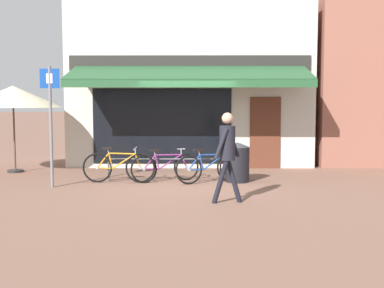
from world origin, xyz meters
The scene contains 10 objects.
ground_plane centered at (0.00, 0.00, 0.00)m, with size 160.00×160.00×0.00m, color brown.
shop_front centered at (0.04, 3.88, 2.45)m, with size 7.39×4.62×4.91m.
bike_rack_rail centered at (-0.55, 0.08, 0.46)m, with size 2.88×0.04×0.57m.
bicycle_orange centered at (-1.66, -0.14, 0.39)m, with size 1.77×0.52×0.87m.
bicycle_purple centered at (-0.53, 0.04, 0.36)m, with size 1.68×0.86×0.83m.
bicycle_blue centered at (0.55, -0.13, 0.37)m, with size 1.68×0.88×0.85m.
pedestrian_adult centered at (0.83, -2.46, 1.09)m, with size 0.62×0.42×1.77m.
litter_bin centered at (1.24, 0.01, 0.49)m, with size 0.61×0.61×0.98m.
parking_sign centered at (-3.08, -0.80, 1.68)m, with size 0.44×0.07×2.77m.
cafe_parasol centered at (-4.83, 1.57, 2.10)m, with size 2.65×2.65×2.40m.
Camera 1 is at (0.23, -11.72, 1.97)m, focal length 45.00 mm.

